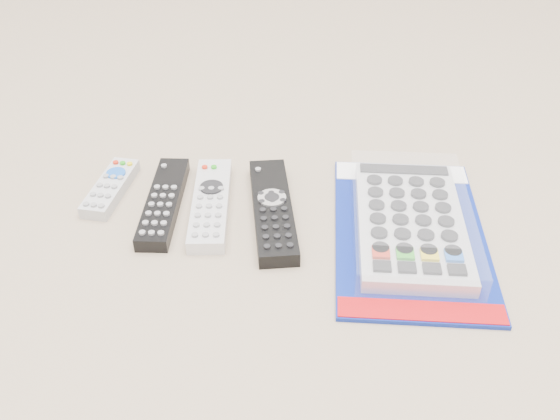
{
  "coord_description": "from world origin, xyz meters",
  "views": [
    {
      "loc": [
        0.06,
        -0.7,
        0.56
      ],
      "look_at": [
        0.03,
        0.01,
        0.01
      ],
      "focal_mm": 40.0,
      "sensor_mm": 36.0,
      "label": 1
    }
  ],
  "objects_px": {
    "remote_silver_dvd": "(211,203)",
    "remote_large_black": "(273,209)",
    "jumbo_remote_packaged": "(411,221)",
    "remote_slim_black": "(164,202)",
    "remote_small_grey": "(110,188)"
  },
  "relations": [
    {
      "from": "remote_silver_dvd",
      "to": "jumbo_remote_packaged",
      "type": "bearing_deg",
      "value": -11.45
    },
    {
      "from": "remote_small_grey",
      "to": "jumbo_remote_packaged",
      "type": "relative_size",
      "value": 0.41
    },
    {
      "from": "remote_small_grey",
      "to": "remote_silver_dvd",
      "type": "bearing_deg",
      "value": -4.52
    },
    {
      "from": "remote_small_grey",
      "to": "remote_slim_black",
      "type": "bearing_deg",
      "value": -13.33
    },
    {
      "from": "jumbo_remote_packaged",
      "to": "remote_silver_dvd",
      "type": "bearing_deg",
      "value": 173.36
    },
    {
      "from": "remote_large_black",
      "to": "jumbo_remote_packaged",
      "type": "distance_m",
      "value": 0.19
    },
    {
      "from": "remote_silver_dvd",
      "to": "remote_large_black",
      "type": "height_order",
      "value": "remote_large_black"
    },
    {
      "from": "remote_large_black",
      "to": "remote_slim_black",
      "type": "bearing_deg",
      "value": 168.03
    },
    {
      "from": "remote_small_grey",
      "to": "remote_large_black",
      "type": "distance_m",
      "value": 0.25
    },
    {
      "from": "remote_slim_black",
      "to": "remote_silver_dvd",
      "type": "height_order",
      "value": "same"
    },
    {
      "from": "remote_small_grey",
      "to": "jumbo_remote_packaged",
      "type": "xyz_separation_m",
      "value": [
        0.44,
        -0.07,
        0.01
      ]
    },
    {
      "from": "remote_large_black",
      "to": "remote_small_grey",
      "type": "bearing_deg",
      "value": 161.83
    },
    {
      "from": "remote_silver_dvd",
      "to": "jumbo_remote_packaged",
      "type": "distance_m",
      "value": 0.29
    },
    {
      "from": "remote_slim_black",
      "to": "remote_large_black",
      "type": "xyz_separation_m",
      "value": [
        0.16,
        -0.01,
        0.0
      ]
    },
    {
      "from": "remote_silver_dvd",
      "to": "remote_large_black",
      "type": "bearing_deg",
      "value": -10.5
    }
  ]
}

